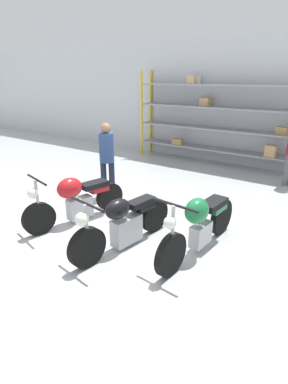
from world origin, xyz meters
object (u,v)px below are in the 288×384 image
(motorcycle_black, at_px, (124,223))
(person_browsing, at_px, (107,154))
(motorcycle_red, at_px, (76,199))
(motorcycle_green, at_px, (200,223))
(shelving_rack, at_px, (213,118))

(motorcycle_black, xyz_separation_m, person_browsing, (-1.63, 1.53, 0.54))
(motorcycle_red, distance_m, motorcycle_green, 2.33)
(motorcycle_red, height_order, motorcycle_green, motorcycle_green)
(motorcycle_black, distance_m, person_browsing, 2.30)
(motorcycle_black, xyz_separation_m, motorcycle_green, (1.04, 0.53, 0.07))
(person_browsing, bearing_deg, motorcycle_red, 159.44)
(motorcycle_red, relative_size, person_browsing, 1.23)
(shelving_rack, relative_size, motorcycle_red, 2.39)
(motorcycle_red, bearing_deg, person_browsing, -150.56)
(motorcycle_black, height_order, person_browsing, person_browsing)
(shelving_rack, xyz_separation_m, motorcycle_red, (-0.49, -5.17, -0.94))
(motorcycle_black, height_order, motorcycle_green, motorcycle_green)
(motorcycle_black, bearing_deg, shelving_rack, -162.91)
(motorcycle_red, height_order, motorcycle_black, motorcycle_red)
(motorcycle_red, distance_m, motorcycle_black, 1.29)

